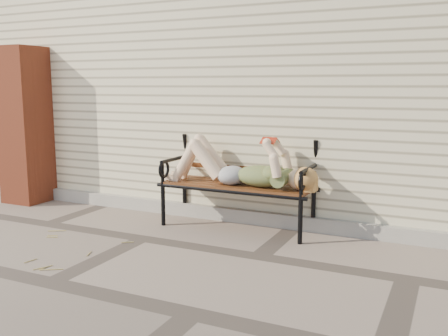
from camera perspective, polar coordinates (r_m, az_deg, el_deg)
The scene contains 6 objects.
ground at distance 5.09m, azimuth -9.30°, elevation -7.96°, with size 80.00×80.00×0.00m, color gray.
house_wall at distance 7.52m, azimuth 3.58°, elevation 9.30°, with size 8.00×4.00×3.00m, color beige.
foundation_strip at distance 5.86m, azimuth -3.94°, elevation -4.78°, with size 8.00×0.10×0.15m, color #AEA89D.
brick_pillar at distance 6.97m, azimuth -21.77°, elevation 4.54°, with size 0.50×0.50×2.00m, color #9E3E23.
garden_bench at distance 5.34m, azimuth 1.94°, elevation -0.02°, with size 1.75×0.70×1.13m.
reading_woman at distance 5.20m, azimuth 1.48°, elevation 0.15°, with size 1.65×0.37×0.52m.
Camera 1 is at (2.78, -3.99, 1.50)m, focal length 40.00 mm.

